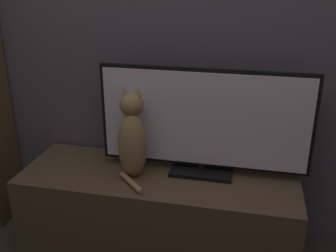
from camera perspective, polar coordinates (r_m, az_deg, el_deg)
name	(u,v)px	position (r m, az deg, el deg)	size (l,w,h in m)	color
tv_stand	(158,213)	(2.14, -1.39, -12.51)	(1.41, 0.49, 0.46)	brown
tv	(204,123)	(1.95, 5.19, 0.50)	(1.05, 0.19, 0.55)	black
cat	(132,138)	(1.93, -5.20, -1.75)	(0.18, 0.27, 0.46)	#997547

